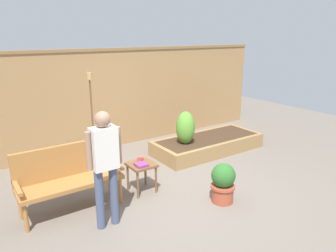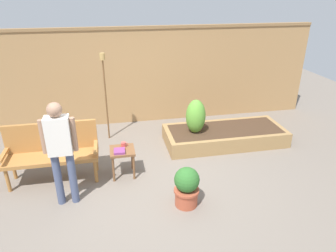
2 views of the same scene
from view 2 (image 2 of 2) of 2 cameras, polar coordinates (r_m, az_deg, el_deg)
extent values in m
plane|color=#70665B|center=(5.06, -3.42, -10.55)|extent=(14.00, 14.00, 0.00)
cube|color=#A37A4C|center=(6.99, -6.68, 8.88)|extent=(8.40, 0.10, 2.10)
cube|color=olive|center=(6.79, -7.14, 17.70)|extent=(8.40, 0.14, 0.06)
cylinder|color=#A87038|center=(5.42, -13.24, -6.17)|extent=(0.06, 0.06, 0.40)
cylinder|color=#A87038|center=(5.11, -13.30, -8.19)|extent=(0.06, 0.06, 0.40)
cylinder|color=#A87038|center=(5.66, -26.77, -6.99)|extent=(0.06, 0.06, 0.40)
cylinder|color=#A87038|center=(5.36, -27.66, -8.95)|extent=(0.06, 0.06, 0.40)
cube|color=#A87038|center=(5.23, -20.75, -5.47)|extent=(1.44, 0.48, 0.06)
cube|color=#A87038|center=(5.30, -20.87, -1.81)|extent=(1.44, 0.06, 0.48)
cube|color=#A87038|center=(5.35, -28.24, -4.67)|extent=(0.06, 0.48, 0.04)
cube|color=#A87038|center=(5.09, -13.31, -3.66)|extent=(0.06, 0.48, 0.04)
cylinder|color=brown|center=(5.35, -6.70, -5.82)|extent=(0.04, 0.04, 0.44)
cylinder|color=brown|center=(5.07, -6.36, -7.66)|extent=(0.04, 0.04, 0.44)
cylinder|color=brown|center=(5.34, -10.24, -6.11)|extent=(0.04, 0.04, 0.44)
cylinder|color=brown|center=(5.06, -10.12, -7.98)|extent=(0.04, 0.04, 0.44)
cube|color=brown|center=(5.08, -8.52, -4.55)|extent=(0.40, 0.40, 0.04)
cylinder|color=#CC4C47|center=(5.15, -8.27, -3.41)|extent=(0.08, 0.08, 0.08)
torus|color=#CC4C47|center=(5.15, -7.76, -3.37)|extent=(0.05, 0.01, 0.05)
cube|color=#7F3875|center=(4.99, -9.03, -4.63)|extent=(0.18, 0.19, 0.04)
cylinder|color=#A84C33|center=(4.56, 3.43, -13.19)|extent=(0.33, 0.33, 0.23)
cylinder|color=#A84C33|center=(4.48, 3.47, -11.84)|extent=(0.37, 0.37, 0.04)
sphere|color=#2D6628|center=(4.38, 3.53, -9.94)|extent=(0.36, 0.36, 0.36)
cube|color=#997547|center=(5.96, 12.00, -3.63)|extent=(2.40, 0.09, 0.30)
cube|color=#997547|center=(6.72, 9.08, -0.09)|extent=(2.40, 0.09, 0.30)
cube|color=#997547|center=(6.03, 0.15, -2.73)|extent=(0.09, 0.82, 0.30)
cube|color=#997547|center=(6.83, 19.53, -0.85)|extent=(0.09, 0.82, 0.30)
cube|color=#422D1E|center=(6.33, 10.45, -1.76)|extent=(2.22, 0.82, 0.30)
cylinder|color=brown|center=(6.04, 5.06, -0.86)|extent=(0.04, 0.04, 0.06)
ellipsoid|color=#569333|center=(5.92, 5.17, 1.81)|extent=(0.38, 0.38, 0.67)
cylinder|color=brown|center=(6.27, -11.43, 4.57)|extent=(0.03, 0.03, 1.65)
cylinder|color=#AD894C|center=(6.04, -12.14, 12.54)|extent=(0.10, 0.10, 0.13)
cylinder|color=#475170|center=(4.66, -17.30, -9.14)|extent=(0.11, 0.11, 0.82)
cylinder|color=#475170|center=(4.69, -19.75, -9.28)|extent=(0.11, 0.11, 0.82)
cube|color=silver|center=(4.35, -19.70, -1.68)|extent=(0.32, 0.20, 0.54)
cylinder|color=#9E755B|center=(4.32, -17.09, -1.48)|extent=(0.07, 0.07, 0.49)
cylinder|color=#9E755B|center=(4.38, -22.27, -1.88)|extent=(0.07, 0.07, 0.49)
sphere|color=#9E755B|center=(4.21, -20.40, 2.85)|extent=(0.20, 0.20, 0.20)
camera|label=1|loc=(2.23, -86.54, -10.63)|focal=34.10mm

